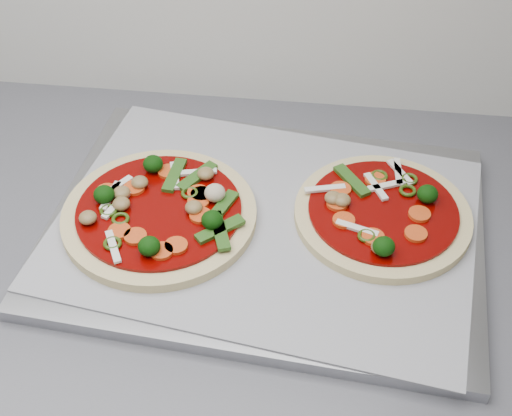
# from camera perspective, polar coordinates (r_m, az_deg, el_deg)

# --- Properties ---
(baking_tray) EXTENTS (0.51, 0.40, 0.02)m
(baking_tray) POSITION_cam_1_polar(r_m,az_deg,el_deg) (0.82, 0.78, -1.54)
(baking_tray) COLOR #9D9DA2
(baking_tray) RESTS_ON countertop
(parchment) EXTENTS (0.51, 0.40, 0.00)m
(parchment) POSITION_cam_1_polar(r_m,az_deg,el_deg) (0.81, 0.79, -1.10)
(parchment) COLOR #A09FA5
(parchment) RESTS_ON baking_tray
(pizza_left) EXTENTS (0.27, 0.27, 0.04)m
(pizza_left) POSITION_cam_1_polar(r_m,az_deg,el_deg) (0.81, -7.68, -0.32)
(pizza_left) COLOR beige
(pizza_left) RESTS_ON parchment
(pizza_right) EXTENTS (0.21, 0.21, 0.03)m
(pizza_right) POSITION_cam_1_polar(r_m,az_deg,el_deg) (0.82, 10.06, -0.42)
(pizza_right) COLOR beige
(pizza_right) RESTS_ON parchment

